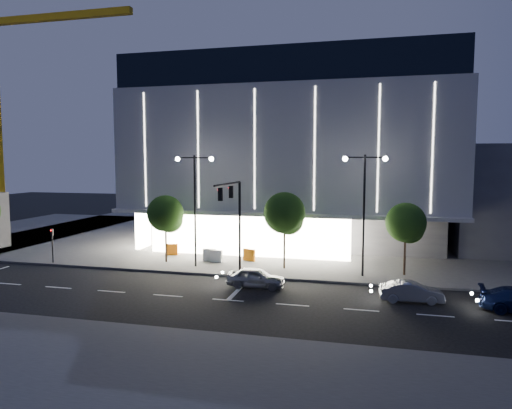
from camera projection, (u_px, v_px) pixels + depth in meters
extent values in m
plane|color=black|center=(206.00, 291.00, 29.96)|extent=(160.00, 160.00, 0.00)
cube|color=#474747|center=(319.00, 235.00, 52.01)|extent=(70.00, 40.00, 0.15)
cube|color=#474747|center=(222.00, 386.00, 17.17)|extent=(70.00, 10.00, 0.15)
cube|color=#4C4C51|center=(301.00, 218.00, 52.29)|extent=(28.00, 21.00, 4.00)
cube|color=#9B9BA0|center=(300.00, 152.00, 49.65)|extent=(30.00, 25.00, 11.00)
cube|color=black|center=(300.00, 87.00, 48.98)|extent=(29.40, 24.50, 3.00)
cube|color=white|center=(247.00, 236.00, 40.12)|extent=(18.00, 0.40, 3.60)
cube|color=white|center=(160.00, 224.00, 47.77)|extent=(0.40, 10.00, 3.60)
cube|color=#9B9BA0|center=(278.00, 214.00, 38.25)|extent=(30.00, 2.00, 0.30)
cube|color=white|center=(278.00, 149.00, 37.53)|extent=(24.00, 0.06, 10.00)
cylinder|color=black|center=(240.00, 229.00, 34.04)|extent=(0.18, 0.18, 7.00)
cylinder|color=black|center=(228.00, 184.00, 30.90)|extent=(0.14, 5.80, 0.14)
cube|color=black|center=(231.00, 192.00, 31.63)|extent=(0.28, 0.18, 0.85)
cube|color=black|center=(220.00, 194.00, 29.31)|extent=(0.28, 0.18, 0.85)
sphere|color=#FF0C0C|center=(229.00, 188.00, 31.63)|extent=(0.14, 0.14, 0.14)
cylinder|color=black|center=(195.00, 212.00, 36.04)|extent=(0.16, 0.16, 9.00)
cylinder|color=black|center=(186.00, 158.00, 35.79)|extent=(1.40, 0.10, 0.10)
cylinder|color=black|center=(203.00, 158.00, 35.46)|extent=(1.40, 0.10, 0.10)
sphere|color=white|center=(178.00, 159.00, 35.96)|extent=(0.36, 0.36, 0.36)
sphere|color=white|center=(211.00, 159.00, 35.31)|extent=(0.36, 0.36, 0.36)
cylinder|color=black|center=(364.00, 217.00, 33.00)|extent=(0.16, 0.16, 9.00)
cylinder|color=black|center=(355.00, 157.00, 32.76)|extent=(1.40, 0.10, 0.10)
cylinder|color=black|center=(375.00, 157.00, 32.43)|extent=(1.40, 0.10, 0.10)
sphere|color=white|center=(345.00, 159.00, 32.93)|extent=(0.36, 0.36, 0.36)
sphere|color=white|center=(385.00, 159.00, 32.28)|extent=(0.36, 0.36, 0.36)
cylinder|color=black|center=(52.00, 246.00, 37.67)|extent=(0.12, 0.12, 3.00)
cube|color=black|center=(52.00, 232.00, 37.55)|extent=(0.22, 0.16, 0.55)
sphere|color=#FF0C0C|center=(51.00, 230.00, 37.43)|extent=(0.10, 0.10, 0.10)
cube|color=gold|center=(51.00, 17.00, 61.86)|extent=(24.00, 0.90, 0.90)
cylinder|color=black|center=(166.00, 241.00, 37.95)|extent=(0.16, 0.16, 3.78)
sphere|color=#1D3C10|center=(165.00, 213.00, 37.73)|extent=(3.02, 3.02, 3.02)
sphere|color=#1D3C10|center=(170.00, 220.00, 37.91)|extent=(2.16, 2.16, 2.16)
sphere|color=#1D3C10|center=(162.00, 217.00, 37.67)|extent=(1.94, 1.94, 1.94)
cylinder|color=black|center=(284.00, 245.00, 35.60)|extent=(0.16, 0.16, 4.06)
sphere|color=#1D3C10|center=(284.00, 213.00, 35.37)|extent=(3.25, 3.25, 3.25)
sphere|color=#1D3C10|center=(289.00, 220.00, 35.55)|extent=(2.32, 2.32, 2.32)
sphere|color=#1D3C10|center=(281.00, 217.00, 35.31)|extent=(2.09, 2.09, 2.09)
cylinder|color=black|center=(405.00, 253.00, 33.52)|extent=(0.16, 0.16, 3.64)
sphere|color=#1D3C10|center=(406.00, 223.00, 33.31)|extent=(2.91, 2.91, 2.91)
sphere|color=#1D3C10|center=(410.00, 229.00, 33.49)|extent=(2.08, 2.08, 2.08)
sphere|color=#1D3C10|center=(402.00, 227.00, 33.26)|extent=(1.87, 1.87, 1.87)
imported|color=gray|center=(256.00, 278.00, 30.80)|extent=(3.97, 1.65, 1.35)
imported|color=#B0B4B8|center=(411.00, 292.00, 27.69)|extent=(3.84, 1.58, 1.24)
cube|color=orange|center=(172.00, 249.00, 40.78)|extent=(1.13, 0.51, 1.00)
cube|color=white|center=(216.00, 256.00, 37.97)|extent=(1.13, 0.43, 1.00)
cube|color=#D2680B|center=(249.00, 255.00, 38.40)|extent=(1.12, 0.61, 1.00)
cube|color=silver|center=(209.00, 255.00, 38.47)|extent=(1.12, 0.41, 1.00)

